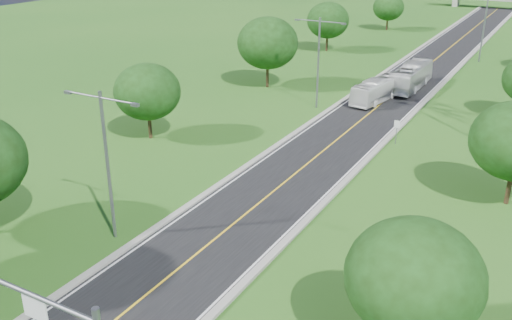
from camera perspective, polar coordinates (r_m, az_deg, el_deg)
The scene contains 15 objects.
ground at distance 76.95m, azimuth 14.74°, elevation 7.36°, with size 260.00×260.00×0.00m, color #215517.
road at distance 82.59m, azimuth 15.88°, elevation 8.28°, with size 8.00×150.00×0.06m, color black.
curb_left at distance 83.62m, azimuth 13.05°, elevation 8.78°, with size 0.50×150.00×0.22m, color gray.
curb_right at distance 81.73m, azimuth 18.78°, elevation 7.85°, with size 0.50×150.00×0.22m, color gray.
speed_limit_sign at distance 54.81m, azimuth 13.90°, elevation 3.10°, with size 0.55×0.09×2.40m.
streetlight_near_left at distance 36.85m, azimuth -14.73°, elevation 0.60°, with size 5.90×0.25×10.00m.
streetlight_mid_left at distance 63.58m, azimuth 6.27°, elevation 10.37°, with size 5.90×0.25×10.00m.
streetlight_far_right at distance 92.00m, azimuth 21.91°, elevation 12.71°, with size 5.90×0.25×10.00m.
tree_lb at distance 54.88m, azimuth -10.82°, elevation 6.73°, with size 6.30×6.30×7.33m.
tree_lc at distance 71.90m, azimuth 1.17°, elevation 11.62°, with size 7.56×7.56×8.79m.
tree_ld at distance 94.26m, azimuth 7.20°, elevation 13.70°, with size 6.72×6.72×7.82m.
tree_le at distance 115.95m, azimuth 13.11°, elevation 14.65°, with size 5.88×5.88×6.84m.
tree_ra at distance 26.95m, azimuth 15.52°, elevation -11.27°, with size 6.30×6.30×7.33m.
bus_outbound at distance 74.22m, azimuth 15.23°, elevation 8.05°, with size 2.61×11.16×3.11m, color silver.
bus_inbound at distance 68.15m, azimuth 12.08°, elevation 6.89°, with size 2.23×9.54×2.66m, color white.
Camera 1 is at (18.38, -12.18, 19.30)m, focal length 40.00 mm.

